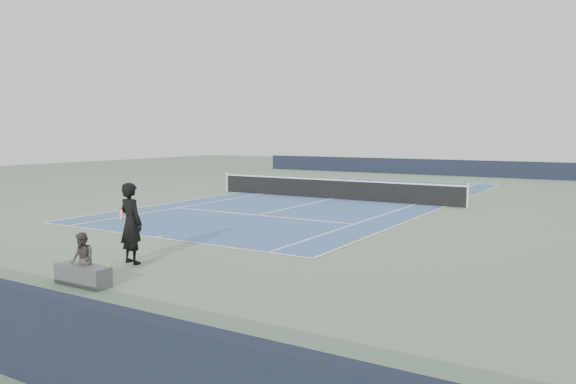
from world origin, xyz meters
The scene contains 7 objects.
ground centered at (0.00, 0.00, 0.00)m, with size 80.00×80.00×0.00m, color slate.
court_surface centered at (0.00, 0.00, 0.01)m, with size 10.97×23.77×0.01m, color #3C608F.
tennis_net centered at (0.00, 0.00, 0.50)m, with size 12.90×0.10×1.07m.
windscreen_far centered at (0.00, 17.88, 0.60)m, with size 30.00×0.25×1.20m, color black.
tennis_player centered at (1.94, -14.61, 0.99)m, with size 0.86×0.65×1.99m.
tennis_ball centered at (1.69, -15.15, 0.03)m, with size 0.06×0.06×0.06m, color #D5E72F.
spectator_bench centered at (2.57, -16.55, 0.39)m, with size 1.39×0.84×1.14m.
Camera 1 is at (12.22, -24.09, 3.17)m, focal length 35.00 mm.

